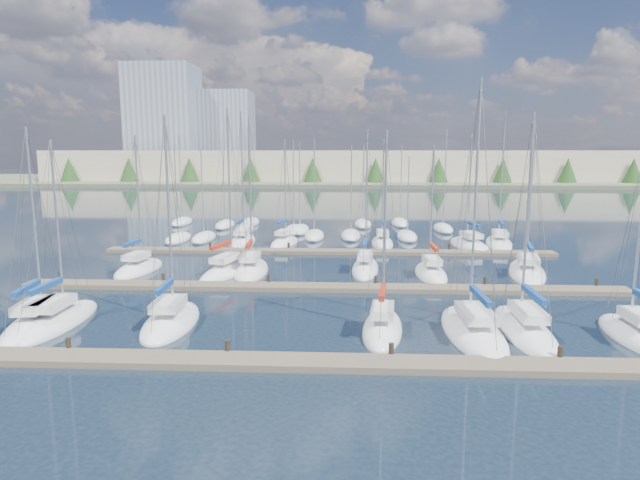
{
  "coord_description": "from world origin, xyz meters",
  "views": [
    {
      "loc": [
        1.77,
        -21.79,
        10.02
      ],
      "look_at": [
        0.0,
        14.0,
        4.0
      ],
      "focal_mm": 30.0,
      "sensor_mm": 36.0,
      "label": 1
    }
  ],
  "objects_px": {
    "sailboat_c": "(171,322)",
    "sailboat_d": "(382,328)",
    "sailboat_j": "(251,270)",
    "sailboat_b": "(59,321)",
    "sailboat_m": "(527,272)",
    "sailboat_h": "(139,269)",
    "sailboat_p": "(382,243)",
    "sailboat_g": "(635,335)",
    "sailboat_f": "(524,330)",
    "sailboat_q": "(469,245)",
    "sailboat_l": "(431,273)",
    "sailboat_a": "(38,323)",
    "sailboat_n": "(243,241)",
    "sailboat_i": "(228,271)",
    "sailboat_r": "(499,243)",
    "sailboat_o": "(284,243)",
    "sailboat_k": "(365,268)",
    "sailboat_e": "(473,331)"
  },
  "relations": [
    {
      "from": "sailboat_d",
      "to": "sailboat_g",
      "type": "xyz_separation_m",
      "value": [
        13.53,
        -0.47,
        -0.0
      ]
    },
    {
      "from": "sailboat_e",
      "to": "sailboat_i",
      "type": "bearing_deg",
      "value": 139.03
    },
    {
      "from": "sailboat_q",
      "to": "sailboat_l",
      "type": "bearing_deg",
      "value": -120.74
    },
    {
      "from": "sailboat_n",
      "to": "sailboat_i",
      "type": "bearing_deg",
      "value": -85.02
    },
    {
      "from": "sailboat_a",
      "to": "sailboat_b",
      "type": "bearing_deg",
      "value": 13.61
    },
    {
      "from": "sailboat_q",
      "to": "sailboat_r",
      "type": "bearing_deg",
      "value": 13.84
    },
    {
      "from": "sailboat_m",
      "to": "sailboat_j",
      "type": "distance_m",
      "value": 22.76
    },
    {
      "from": "sailboat_f",
      "to": "sailboat_i",
      "type": "relative_size",
      "value": 0.9
    },
    {
      "from": "sailboat_n",
      "to": "sailboat_a",
      "type": "relative_size",
      "value": 1.23
    },
    {
      "from": "sailboat_f",
      "to": "sailboat_n",
      "type": "height_order",
      "value": "sailboat_n"
    },
    {
      "from": "sailboat_h",
      "to": "sailboat_a",
      "type": "distance_m",
      "value": 14.35
    },
    {
      "from": "sailboat_p",
      "to": "sailboat_b",
      "type": "height_order",
      "value": "sailboat_p"
    },
    {
      "from": "sailboat_a",
      "to": "sailboat_l",
      "type": "bearing_deg",
      "value": 20.21
    },
    {
      "from": "sailboat_h",
      "to": "sailboat_r",
      "type": "bearing_deg",
      "value": 27.64
    },
    {
      "from": "sailboat_c",
      "to": "sailboat_n",
      "type": "bearing_deg",
      "value": 89.54
    },
    {
      "from": "sailboat_f",
      "to": "sailboat_g",
      "type": "bearing_deg",
      "value": -4.92
    },
    {
      "from": "sailboat_c",
      "to": "sailboat_d",
      "type": "distance_m",
      "value": 12.25
    },
    {
      "from": "sailboat_q",
      "to": "sailboat_a",
      "type": "distance_m",
      "value": 41.08
    },
    {
      "from": "sailboat_f",
      "to": "sailboat_b",
      "type": "bearing_deg",
      "value": -179.47
    },
    {
      "from": "sailboat_h",
      "to": "sailboat_q",
      "type": "bearing_deg",
      "value": 27.92
    },
    {
      "from": "sailboat_q",
      "to": "sailboat_l",
      "type": "distance_m",
      "value": 14.77
    },
    {
      "from": "sailboat_a",
      "to": "sailboat_c",
      "type": "bearing_deg",
      "value": -4.42
    },
    {
      "from": "sailboat_f",
      "to": "sailboat_q",
      "type": "bearing_deg",
      "value": 84.77
    },
    {
      "from": "sailboat_n",
      "to": "sailboat_g",
      "type": "distance_m",
      "value": 39.41
    },
    {
      "from": "sailboat_k",
      "to": "sailboat_i",
      "type": "xyz_separation_m",
      "value": [
        -11.41,
        -1.62,
        0.0
      ]
    },
    {
      "from": "sailboat_d",
      "to": "sailboat_c",
      "type": "bearing_deg",
      "value": -176.55
    },
    {
      "from": "sailboat_p",
      "to": "sailboat_g",
      "type": "xyz_separation_m",
      "value": [
        11.71,
        -28.65,
        -0.0
      ]
    },
    {
      "from": "sailboat_f",
      "to": "sailboat_o",
      "type": "relative_size",
      "value": 1.08
    },
    {
      "from": "sailboat_k",
      "to": "sailboat_l",
      "type": "bearing_deg",
      "value": -13.72
    },
    {
      "from": "sailboat_e",
      "to": "sailboat_c",
      "type": "xyz_separation_m",
      "value": [
        -17.18,
        0.83,
        -0.0
      ]
    },
    {
      "from": "sailboat_j",
      "to": "sailboat_b",
      "type": "bearing_deg",
      "value": -125.93
    },
    {
      "from": "sailboat_p",
      "to": "sailboat_o",
      "type": "xyz_separation_m",
      "value": [
        -10.57,
        -0.45,
        0.01
      ]
    },
    {
      "from": "sailboat_e",
      "to": "sailboat_n",
      "type": "height_order",
      "value": "sailboat_n"
    },
    {
      "from": "sailboat_d",
      "to": "sailboat_l",
      "type": "bearing_deg",
      "value": 77.11
    },
    {
      "from": "sailboat_m",
      "to": "sailboat_a",
      "type": "bearing_deg",
      "value": -142.31
    },
    {
      "from": "sailboat_l",
      "to": "sailboat_a",
      "type": "height_order",
      "value": "sailboat_a"
    },
    {
      "from": "sailboat_l",
      "to": "sailboat_i",
      "type": "height_order",
      "value": "sailboat_i"
    },
    {
      "from": "sailboat_r",
      "to": "sailboat_f",
      "type": "bearing_deg",
      "value": -93.23
    },
    {
      "from": "sailboat_r",
      "to": "sailboat_o",
      "type": "height_order",
      "value": "sailboat_r"
    },
    {
      "from": "sailboat_l",
      "to": "sailboat_i",
      "type": "distance_m",
      "value": 16.65
    },
    {
      "from": "sailboat_e",
      "to": "sailboat_p",
      "type": "height_order",
      "value": "sailboat_e"
    },
    {
      "from": "sailboat_m",
      "to": "sailboat_h",
      "type": "height_order",
      "value": "sailboat_m"
    },
    {
      "from": "sailboat_b",
      "to": "sailboat_a",
      "type": "xyz_separation_m",
      "value": [
        -1.01,
        -0.42,
        0.01
      ]
    },
    {
      "from": "sailboat_a",
      "to": "sailboat_o",
      "type": "xyz_separation_m",
      "value": [
        11.1,
        27.74,
        0.02
      ]
    },
    {
      "from": "sailboat_d",
      "to": "sailboat_b",
      "type": "xyz_separation_m",
      "value": [
        -18.83,
        0.42,
        -0.02
      ]
    },
    {
      "from": "sailboat_e",
      "to": "sailboat_c",
      "type": "bearing_deg",
      "value": 176.32
    },
    {
      "from": "sailboat_f",
      "to": "sailboat_i",
      "type": "height_order",
      "value": "sailboat_i"
    },
    {
      "from": "sailboat_d",
      "to": "sailboat_m",
      "type": "bearing_deg",
      "value": 55.47
    },
    {
      "from": "sailboat_r",
      "to": "sailboat_o",
      "type": "relative_size",
      "value": 1.25
    },
    {
      "from": "sailboat_q",
      "to": "sailboat_j",
      "type": "height_order",
      "value": "sailboat_j"
    }
  ]
}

